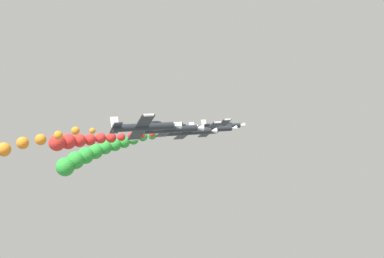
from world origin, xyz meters
name	(u,v)px	position (x,y,z in m)	size (l,w,h in m)	color
airplane_lead	(222,126)	(-18.25, 14.23, 132.70)	(8.70, 10.35, 4.62)	#23282D
airplane_left_inner	(212,129)	(-9.62, 8.11, 133.40)	(8.76, 10.35, 4.49)	#23282D
smoke_trail_left_inner	(95,153)	(-6.26, -16.89, 130.47)	(7.23, 25.77, 6.88)	green
airplane_right_inner	(189,132)	(0.06, -0.66, 134.52)	(8.98, 10.35, 3.96)	#23282D
smoke_trail_right_inner	(83,140)	(3.02, -20.64, 134.50)	(6.38, 19.15, 2.74)	red
airplane_left_outer	(172,129)	(9.98, -7.36, 136.59)	(9.08, 10.35, 3.70)	#23282D
airplane_right_outer	(145,127)	(18.44, -14.36, 138.34)	(8.53, 10.35, 4.96)	#23282D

